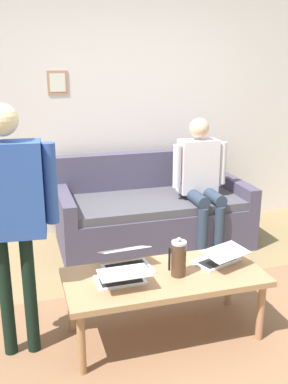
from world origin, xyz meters
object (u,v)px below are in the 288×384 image
(laptop_right, at_px, (122,278))
(french_press, at_px, (179,258))
(coffee_table, at_px, (165,281))
(person_seated, at_px, (201,176))
(laptop_center, at_px, (126,262))
(couch, at_px, (152,214))
(person_standing, at_px, (9,202))
(laptop_left, at_px, (219,258))

(laptop_right, relative_size, french_press, 1.19)
(coffee_table, height_order, person_seated, person_seated)
(laptop_center, height_order, french_press, french_press)
(coffee_table, xyz_separation_m, person_seated, (-0.82, -1.32, 0.32))
(couch, xyz_separation_m, person_seated, (-0.42, 0.23, 0.42))
(laptop_right, bearing_deg, french_press, -179.41)
(couch, height_order, french_press, couch)
(couch, bearing_deg, person_seated, 151.67)
(couch, distance_m, french_press, 1.63)
(couch, relative_size, coffee_table, 1.42)
(laptop_right, distance_m, french_press, 0.39)
(french_press, distance_m, person_standing, 1.12)
(couch, xyz_separation_m, french_press, (0.32, 1.58, 0.27))
(person_standing, bearing_deg, french_press, 173.10)
(laptop_right, height_order, person_seated, person_seated)
(person_seated, bearing_deg, coffee_table, 58.07)
(couch, xyz_separation_m, coffee_table, (0.40, 1.54, 0.11))
(couch, height_order, person_seated, person_seated)
(french_press, bearing_deg, couch, -101.41)
(laptop_left, bearing_deg, laptop_center, -10.29)
(laptop_center, xyz_separation_m, person_standing, (0.72, 0.07, 0.52))
(coffee_table, distance_m, person_standing, 1.12)
(person_standing, bearing_deg, laptop_left, 178.28)
(laptop_left, xyz_separation_m, french_press, (0.33, 0.08, 0.08))
(coffee_table, relative_size, person_standing, 0.83)
(french_press, xyz_separation_m, person_seated, (-0.74, -1.35, 0.15))
(couch, xyz_separation_m, person_standing, (1.34, 1.45, 0.71))
(couch, bearing_deg, coffee_table, 75.47)
(couch, distance_m, person_seated, 0.64)
(coffee_table, bearing_deg, french_press, 157.96)
(couch, bearing_deg, laptop_center, 65.83)
(coffee_table, relative_size, laptop_center, 3.88)
(laptop_center, bearing_deg, person_standing, 5.94)
(couch, height_order, person_standing, person_standing)
(laptop_center, bearing_deg, couch, -114.17)
(couch, xyz_separation_m, laptop_left, (-0.02, 1.50, 0.19))
(laptop_left, relative_size, laptop_center, 1.15)
(person_standing, bearing_deg, person_seated, -145.05)
(person_standing, bearing_deg, couch, -132.57)
(laptop_center, relative_size, laptop_right, 1.07)
(coffee_table, bearing_deg, laptop_center, -36.94)
(coffee_table, xyz_separation_m, french_press, (-0.08, 0.03, 0.17))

